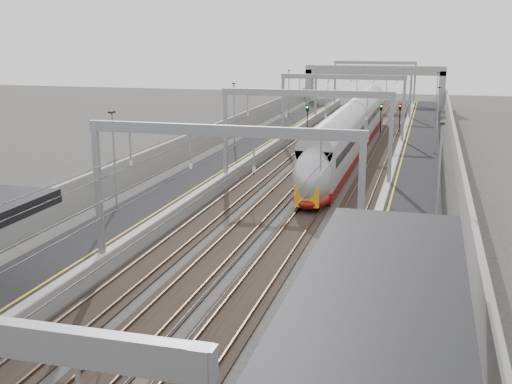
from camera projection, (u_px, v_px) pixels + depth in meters
The scene contains 11 objects.
platform_left at pixel (218, 170), 53.81m from camera, with size 4.00×120.00×1.00m, color black.
platform_right at pixel (413, 181), 49.73m from camera, with size 4.00×120.00×1.00m, color black.
tracks at pixel (311, 181), 51.88m from camera, with size 11.40×140.00×0.20m.
overhead_line at pixel (326, 98), 56.64m from camera, with size 13.00×140.00×6.60m.
overbridge at pixel (374, 76), 102.20m from camera, with size 22.00×2.20×6.90m.
wall_left at pixel (182, 155), 54.37m from camera, with size 0.30×120.00×3.20m, color gray.
wall_right at pixel (457, 169), 48.66m from camera, with size 0.30×120.00×3.20m, color gray.
train at pixel (349, 136), 62.29m from camera, with size 2.60×47.41×4.12m.
signal_green at pixel (307, 114), 76.45m from camera, with size 0.32×0.32×3.48m.
signal_red_near at pixel (381, 113), 77.51m from camera, with size 0.32×0.32×3.48m.
signal_red_far at pixel (400, 113), 77.81m from camera, with size 0.32×0.32×3.48m.
Camera 1 is at (8.94, -5.02, 11.45)m, focal length 45.00 mm.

